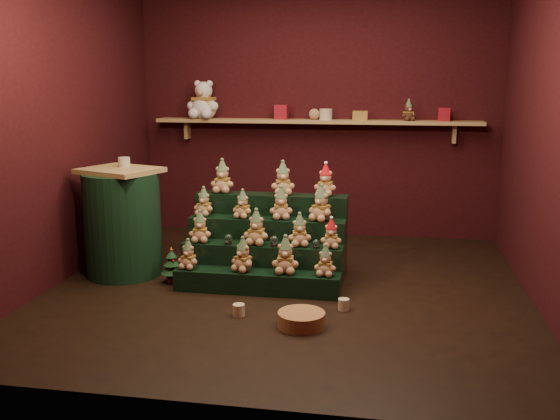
% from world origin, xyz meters
% --- Properties ---
extents(ground, '(4.00, 4.00, 0.00)m').
position_xyz_m(ground, '(0.00, 0.00, 0.00)').
color(ground, black).
rests_on(ground, ground).
extents(back_wall, '(4.00, 0.10, 2.80)m').
position_xyz_m(back_wall, '(0.00, 2.05, 1.40)').
color(back_wall, black).
rests_on(back_wall, ground).
extents(front_wall, '(4.00, 0.10, 2.80)m').
position_xyz_m(front_wall, '(0.00, -2.05, 1.40)').
color(front_wall, black).
rests_on(front_wall, ground).
extents(left_wall, '(0.10, 4.00, 2.80)m').
position_xyz_m(left_wall, '(-2.05, 0.00, 1.40)').
color(left_wall, black).
rests_on(left_wall, ground).
extents(right_wall, '(0.10, 4.00, 2.80)m').
position_xyz_m(right_wall, '(2.05, 0.00, 1.40)').
color(right_wall, black).
rests_on(right_wall, ground).
extents(back_shelf, '(3.60, 0.26, 0.24)m').
position_xyz_m(back_shelf, '(0.00, 1.87, 1.29)').
color(back_shelf, tan).
rests_on(back_shelf, ground).
extents(riser_tier_front, '(1.40, 0.22, 0.18)m').
position_xyz_m(riser_tier_front, '(-0.24, -0.15, 0.09)').
color(riser_tier_front, black).
rests_on(riser_tier_front, ground).
extents(riser_tier_midfront, '(1.40, 0.22, 0.36)m').
position_xyz_m(riser_tier_midfront, '(-0.24, 0.07, 0.18)').
color(riser_tier_midfront, black).
rests_on(riser_tier_midfront, ground).
extents(riser_tier_midback, '(1.40, 0.22, 0.54)m').
position_xyz_m(riser_tier_midback, '(-0.24, 0.29, 0.27)').
color(riser_tier_midback, black).
rests_on(riser_tier_midback, ground).
extents(riser_tier_back, '(1.40, 0.22, 0.72)m').
position_xyz_m(riser_tier_back, '(-0.24, 0.51, 0.36)').
color(riser_tier_back, black).
rests_on(riser_tier_back, ground).
extents(teddy_0, '(0.20, 0.19, 0.25)m').
position_xyz_m(teddy_0, '(-0.83, -0.16, 0.30)').
color(teddy_0, tan).
rests_on(teddy_0, riser_tier_front).
extents(teddy_1, '(0.26, 0.25, 0.28)m').
position_xyz_m(teddy_1, '(-0.35, -0.15, 0.32)').
color(teddy_1, tan).
rests_on(teddy_1, riser_tier_front).
extents(teddy_2, '(0.24, 0.22, 0.31)m').
position_xyz_m(teddy_2, '(0.01, -0.14, 0.34)').
color(teddy_2, tan).
rests_on(teddy_2, riser_tier_front).
extents(teddy_3, '(0.19, 0.18, 0.25)m').
position_xyz_m(teddy_3, '(0.34, -0.15, 0.31)').
color(teddy_3, tan).
rests_on(teddy_3, riser_tier_front).
extents(teddy_4, '(0.22, 0.20, 0.27)m').
position_xyz_m(teddy_4, '(-0.78, 0.06, 0.50)').
color(teddy_4, tan).
rests_on(teddy_4, riser_tier_midfront).
extents(teddy_5, '(0.23, 0.21, 0.30)m').
position_xyz_m(teddy_5, '(-0.28, 0.06, 0.51)').
color(teddy_5, tan).
rests_on(teddy_5, riser_tier_midfront).
extents(teddy_6, '(0.23, 0.22, 0.28)m').
position_xyz_m(teddy_6, '(0.09, 0.08, 0.50)').
color(teddy_6, tan).
rests_on(teddy_6, riser_tier_midfront).
extents(teddy_7, '(0.18, 0.17, 0.25)m').
position_xyz_m(teddy_7, '(0.36, 0.06, 0.48)').
color(teddy_7, tan).
rests_on(teddy_7, riser_tier_midfront).
extents(teddy_8, '(0.21, 0.19, 0.26)m').
position_xyz_m(teddy_8, '(-0.82, 0.31, 0.67)').
color(teddy_8, tan).
rests_on(teddy_8, riser_tier_midback).
extents(teddy_9, '(0.21, 0.20, 0.25)m').
position_xyz_m(teddy_9, '(-0.45, 0.28, 0.66)').
color(teddy_9, tan).
rests_on(teddy_9, riser_tier_midback).
extents(teddy_10, '(0.24, 0.22, 0.28)m').
position_xyz_m(teddy_10, '(-0.11, 0.30, 0.68)').
color(teddy_10, tan).
rests_on(teddy_10, riser_tier_midback).
extents(teddy_11, '(0.29, 0.28, 0.31)m').
position_xyz_m(teddy_11, '(0.25, 0.28, 0.70)').
color(teddy_11, tan).
rests_on(teddy_11, riser_tier_midback).
extents(teddy_12, '(0.22, 0.20, 0.30)m').
position_xyz_m(teddy_12, '(-0.70, 0.52, 0.87)').
color(teddy_12, tan).
rests_on(teddy_12, riser_tier_back).
extents(teddy_13, '(0.26, 0.24, 0.30)m').
position_xyz_m(teddy_13, '(-0.13, 0.51, 0.87)').
color(teddy_13, tan).
rests_on(teddy_13, riser_tier_back).
extents(teddy_14, '(0.23, 0.21, 0.28)m').
position_xyz_m(teddy_14, '(0.26, 0.53, 0.86)').
color(teddy_14, tan).
rests_on(teddy_14, riser_tier_back).
extents(snow_globe_a, '(0.07, 0.07, 0.09)m').
position_xyz_m(snow_globe_a, '(-0.52, 0.01, 0.41)').
color(snow_globe_a, black).
rests_on(snow_globe_a, riser_tier_midfront).
extents(snow_globe_b, '(0.07, 0.07, 0.09)m').
position_xyz_m(snow_globe_b, '(-0.12, 0.01, 0.41)').
color(snow_globe_b, black).
rests_on(snow_globe_b, riser_tier_midfront).
extents(snow_globe_c, '(0.06, 0.06, 0.08)m').
position_xyz_m(snow_globe_c, '(0.24, 0.01, 0.40)').
color(snow_globe_c, black).
rests_on(snow_globe_c, riser_tier_midfront).
extents(side_table, '(0.79, 0.72, 0.98)m').
position_xyz_m(side_table, '(-1.54, 0.14, 0.49)').
color(side_table, tan).
rests_on(side_table, ground).
extents(table_ornament, '(0.11, 0.11, 0.08)m').
position_xyz_m(table_ornament, '(-1.54, 0.24, 1.02)').
color(table_ornament, beige).
rests_on(table_ornament, side_table).
extents(mini_christmas_tree, '(0.19, 0.19, 0.33)m').
position_xyz_m(mini_christmas_tree, '(-1.03, -0.02, 0.16)').
color(mini_christmas_tree, '#4D271B').
rests_on(mini_christmas_tree, ground).
extents(mug_left, '(0.09, 0.09, 0.09)m').
position_xyz_m(mug_left, '(-0.26, -0.69, 0.05)').
color(mug_left, beige).
rests_on(mug_left, ground).
extents(mug_right, '(0.09, 0.09, 0.09)m').
position_xyz_m(mug_right, '(0.51, -0.43, 0.04)').
color(mug_right, beige).
rests_on(mug_right, ground).
extents(wicker_basket, '(0.39, 0.39, 0.11)m').
position_xyz_m(wicker_basket, '(0.24, -0.82, 0.05)').
color(wicker_basket, '#A96F44').
rests_on(wicker_basket, ground).
extents(white_bear, '(0.43, 0.40, 0.53)m').
position_xyz_m(white_bear, '(-1.26, 1.84, 1.59)').
color(white_bear, white).
rests_on(white_bear, back_shelf).
extents(brown_bear, '(0.20, 0.19, 0.22)m').
position_xyz_m(brown_bear, '(1.01, 1.84, 1.43)').
color(brown_bear, '#482718').
rests_on(brown_bear, back_shelf).
extents(gift_tin_red_a, '(0.14, 0.14, 0.16)m').
position_xyz_m(gift_tin_red_a, '(-0.38, 1.85, 1.40)').
color(gift_tin_red_a, '#A91A2A').
rests_on(gift_tin_red_a, back_shelf).
extents(gift_tin_cream, '(0.14, 0.14, 0.12)m').
position_xyz_m(gift_tin_cream, '(0.12, 1.85, 1.38)').
color(gift_tin_cream, beige).
rests_on(gift_tin_cream, back_shelf).
extents(gift_tin_red_b, '(0.12, 0.12, 0.14)m').
position_xyz_m(gift_tin_red_b, '(1.38, 1.85, 1.39)').
color(gift_tin_red_b, '#A91A2A').
rests_on(gift_tin_red_b, back_shelf).
extents(shelf_plush_ball, '(0.12, 0.12, 0.12)m').
position_xyz_m(shelf_plush_ball, '(-0.01, 1.85, 1.38)').
color(shelf_plush_ball, tan).
rests_on(shelf_plush_ball, back_shelf).
extents(scarf_gift_box, '(0.16, 0.10, 0.10)m').
position_xyz_m(scarf_gift_box, '(0.49, 1.85, 1.37)').
color(scarf_gift_box, orange).
rests_on(scarf_gift_box, back_shelf).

